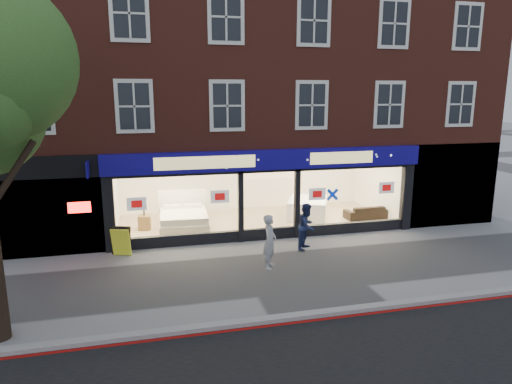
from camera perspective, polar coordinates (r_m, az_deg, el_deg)
name	(u,v)px	position (r m, az deg, el deg)	size (l,w,h in m)	color
ground	(296,270)	(14.00, 5.00, -9.65)	(120.00, 120.00, 0.00)	gray
kerb_line	(338,318)	(11.38, 10.18, -15.19)	(60.00, 0.10, 0.01)	#8C0A07
kerb_stone	(334,312)	(11.51, 9.77, -14.52)	(60.00, 0.25, 0.12)	gray
showroom_floor	(255,222)	(18.76, -0.14, -3.71)	(11.00, 4.50, 0.10)	tan
building	(245,57)	(19.73, -1.40, 16.50)	(19.00, 8.26, 10.30)	maroon
display_bed	(184,219)	(17.89, -9.04, -3.30)	(1.97, 2.35, 1.28)	white
bedside_table	(145,222)	(17.99, -13.76, -3.70)	(0.45, 0.45, 0.55)	brown
mattress_stack	(307,208)	(19.29, 6.45, -2.00)	(2.19, 2.40, 0.77)	white
sofa	(366,212)	(19.57, 13.61, -2.43)	(1.81, 0.71, 0.53)	black
a_board	(121,241)	(15.60, -16.50, -5.95)	(0.62, 0.40, 0.95)	yellow
pedestrian_grey	(270,242)	(13.83, 1.72, -6.21)	(0.61, 0.40, 1.67)	#A5A7AC
pedestrian_blue	(307,226)	(15.60, 6.37, -4.27)	(0.77, 0.60, 1.59)	#1B254C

